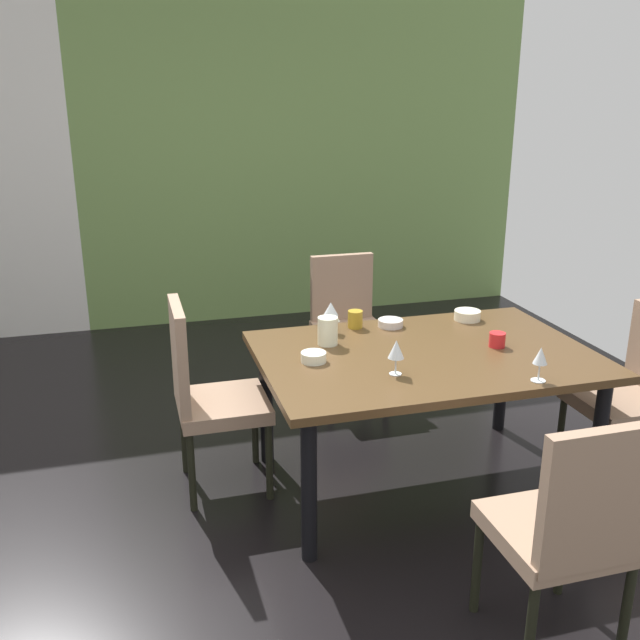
# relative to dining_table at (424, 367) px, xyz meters

# --- Properties ---
(ground_plane) EXTENTS (5.88, 6.34, 0.02)m
(ground_plane) POSITION_rel_dining_table_xyz_m (-0.77, -0.04, -0.66)
(ground_plane) COLOR black
(garden_window_panel) EXTENTS (3.89, 0.10, 2.82)m
(garden_window_panel) POSITION_rel_dining_table_xyz_m (0.23, 3.08, 0.76)
(garden_window_panel) COLOR #6F904D
(garden_window_panel) RESTS_ON ground_plane
(dining_table) EXTENTS (1.63, 1.10, 0.73)m
(dining_table) POSITION_rel_dining_table_xyz_m (0.00, 0.00, 0.00)
(dining_table) COLOR #4F361E
(dining_table) RESTS_ON ground_plane
(chair_right_near) EXTENTS (0.44, 0.44, 0.92)m
(chair_right_near) POSITION_rel_dining_table_xyz_m (1.05, -0.26, -0.13)
(chair_right_near) COLOR #9C7B62
(chair_right_near) RESTS_ON ground_plane
(chair_left_far) EXTENTS (0.45, 0.44, 0.99)m
(chair_left_far) POSITION_rel_dining_table_xyz_m (-1.05, 0.26, -0.11)
(chair_left_far) COLOR #9C7B62
(chair_left_far) RESTS_ON ground_plane
(chair_head_near) EXTENTS (0.44, 0.44, 0.96)m
(chair_head_near) POSITION_rel_dining_table_xyz_m (0.02, -1.21, -0.12)
(chair_head_near) COLOR #9C7B62
(chair_head_near) RESTS_ON ground_plane
(chair_head_far) EXTENTS (0.44, 0.45, 0.93)m
(chair_head_far) POSITION_rel_dining_table_xyz_m (-0.01, 1.21, -0.13)
(chair_head_far) COLOR #9C7B62
(chair_head_far) RESTS_ON ground_plane
(wine_glass_rear) EXTENTS (0.08, 0.08, 0.16)m
(wine_glass_rear) POSITION_rel_dining_table_xyz_m (-0.36, 0.42, 0.20)
(wine_glass_rear) COLOR silver
(wine_glass_rear) RESTS_ON dining_table
(wine_glass_corner) EXTENTS (0.07, 0.07, 0.16)m
(wine_glass_corner) POSITION_rel_dining_table_xyz_m (-0.25, -0.22, 0.20)
(wine_glass_corner) COLOR silver
(wine_glass_corner) RESTS_ON dining_table
(wine_glass_west) EXTENTS (0.07, 0.07, 0.16)m
(wine_glass_west) POSITION_rel_dining_table_xyz_m (0.34, -0.47, 0.19)
(wine_glass_west) COLOR silver
(wine_glass_west) RESTS_ON dining_table
(serving_bowl_near_shelf) EXTENTS (0.15, 0.15, 0.05)m
(serving_bowl_near_shelf) POSITION_rel_dining_table_xyz_m (0.43, 0.41, 0.11)
(serving_bowl_near_shelf) COLOR #F6F0CE
(serving_bowl_near_shelf) RESTS_ON dining_table
(serving_bowl_near_window) EXTENTS (0.14, 0.14, 0.04)m
(serving_bowl_near_window) POSITION_rel_dining_table_xyz_m (-0.02, 0.41, 0.10)
(serving_bowl_near_window) COLOR silver
(serving_bowl_near_window) RESTS_ON dining_table
(serving_bowl_front) EXTENTS (0.12, 0.12, 0.05)m
(serving_bowl_front) POSITION_rel_dining_table_xyz_m (-0.56, 0.02, 0.10)
(serving_bowl_front) COLOR white
(serving_bowl_front) RESTS_ON dining_table
(cup_east) EXTENTS (0.08, 0.08, 0.09)m
(cup_east) POSITION_rel_dining_table_xyz_m (-0.21, 0.45, 0.13)
(cup_east) COLOR #B08923
(cup_east) RESTS_ON dining_table
(cup_left) EXTENTS (0.08, 0.08, 0.07)m
(cup_left) POSITION_rel_dining_table_xyz_m (0.38, -0.03, 0.11)
(cup_left) COLOR red
(cup_left) RESTS_ON dining_table
(pitcher_center) EXTENTS (0.12, 0.10, 0.14)m
(pitcher_center) POSITION_rel_dining_table_xyz_m (-0.43, 0.24, 0.15)
(pitcher_center) COLOR white
(pitcher_center) RESTS_ON dining_table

